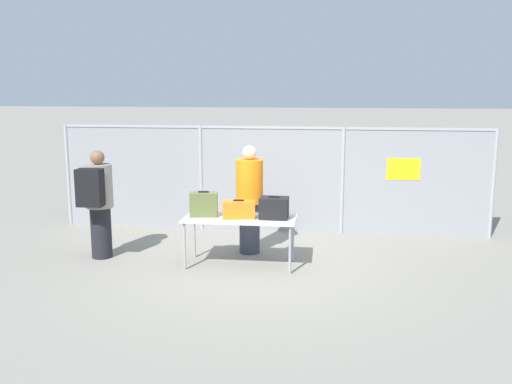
# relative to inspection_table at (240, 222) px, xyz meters

# --- Properties ---
(ground_plane) EXTENTS (120.00, 120.00, 0.00)m
(ground_plane) POSITION_rel_inspection_table_xyz_m (0.25, -0.12, -0.70)
(ground_plane) COLOR gray
(fence_section) EXTENTS (8.12, 0.07, 2.00)m
(fence_section) POSITION_rel_inspection_table_xyz_m (0.27, 2.17, 0.36)
(fence_section) COLOR #9EA0A5
(fence_section) RESTS_ON ground_plane
(inspection_table) EXTENTS (1.71, 0.74, 0.76)m
(inspection_table) POSITION_rel_inspection_table_xyz_m (0.00, 0.00, 0.00)
(inspection_table) COLOR silver
(inspection_table) RESTS_ON ground_plane
(suitcase_olive) EXTENTS (0.45, 0.27, 0.40)m
(suitcase_olive) POSITION_rel_inspection_table_xyz_m (-0.57, 0.03, 0.25)
(suitcase_olive) COLOR #566033
(suitcase_olive) RESTS_ON inspection_table
(suitcase_orange) EXTENTS (0.52, 0.30, 0.29)m
(suitcase_orange) POSITION_rel_inspection_table_xyz_m (-0.01, -0.03, 0.19)
(suitcase_orange) COLOR orange
(suitcase_orange) RESTS_ON inspection_table
(suitcase_black) EXTENTS (0.43, 0.33, 0.35)m
(suitcase_black) POSITION_rel_inspection_table_xyz_m (0.52, 0.04, 0.22)
(suitcase_black) COLOR black
(suitcase_black) RESTS_ON inspection_table
(traveler_hooded) EXTENTS (0.43, 0.67, 1.74)m
(traveler_hooded) POSITION_rel_inspection_table_xyz_m (-2.29, 0.07, 0.26)
(traveler_hooded) COLOR black
(traveler_hooded) RESTS_ON ground_plane
(security_worker_near) EXTENTS (0.44, 0.44, 1.79)m
(security_worker_near) POSITION_rel_inspection_table_xyz_m (0.05, 0.69, 0.23)
(security_worker_near) COLOR #383D4C
(security_worker_near) RESTS_ON ground_plane
(utility_trailer) EXTENTS (3.51, 1.96, 0.69)m
(utility_trailer) POSITION_rel_inspection_table_xyz_m (2.86, 4.81, -0.30)
(utility_trailer) COLOR white
(utility_trailer) RESTS_ON ground_plane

